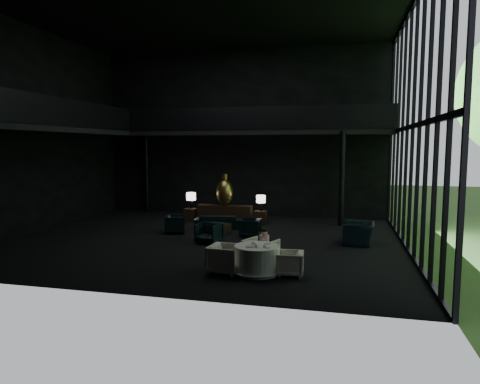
% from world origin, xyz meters
% --- Properties ---
extents(floor, '(14.00, 12.00, 0.02)m').
position_xyz_m(floor, '(0.00, 0.00, 0.00)').
color(floor, black).
rests_on(floor, ground).
extents(ceiling, '(14.00, 12.00, 0.02)m').
position_xyz_m(ceiling, '(0.00, 0.00, 8.00)').
color(ceiling, black).
rests_on(ceiling, ground).
extents(wall_back, '(14.00, 0.04, 8.00)m').
position_xyz_m(wall_back, '(0.00, 6.00, 4.00)').
color(wall_back, black).
rests_on(wall_back, ground).
extents(wall_front, '(14.00, 0.04, 8.00)m').
position_xyz_m(wall_front, '(0.00, -6.00, 4.00)').
color(wall_front, black).
rests_on(wall_front, ground).
extents(wall_left, '(0.04, 12.00, 8.00)m').
position_xyz_m(wall_left, '(-7.00, 0.00, 4.00)').
color(wall_left, black).
rests_on(wall_left, ground).
extents(curtain_wall, '(0.20, 12.00, 8.00)m').
position_xyz_m(curtain_wall, '(6.95, 0.00, 4.00)').
color(curtain_wall, black).
rests_on(curtain_wall, ground).
extents(mezzanine_left, '(2.00, 12.00, 0.25)m').
position_xyz_m(mezzanine_left, '(-6.00, 0.00, 4.00)').
color(mezzanine_left, black).
rests_on(mezzanine_left, wall_left).
extents(mezzanine_back, '(12.00, 2.00, 0.25)m').
position_xyz_m(mezzanine_back, '(1.00, 5.00, 4.00)').
color(mezzanine_back, black).
rests_on(mezzanine_back, wall_back).
extents(railing_left, '(0.06, 12.00, 1.00)m').
position_xyz_m(railing_left, '(-5.00, 0.00, 4.60)').
color(railing_left, black).
rests_on(railing_left, mezzanine_left).
extents(railing_back, '(12.00, 0.06, 1.00)m').
position_xyz_m(railing_back, '(1.00, 4.00, 4.60)').
color(railing_back, black).
rests_on(railing_back, mezzanine_back).
extents(column_nw, '(0.24, 0.24, 4.00)m').
position_xyz_m(column_nw, '(-5.00, 5.70, 2.00)').
color(column_nw, black).
rests_on(column_nw, floor).
extents(column_ne, '(0.24, 0.24, 4.00)m').
position_xyz_m(column_ne, '(4.80, 4.00, 2.00)').
color(column_ne, black).
rests_on(column_ne, floor).
extents(console, '(2.42, 0.55, 0.77)m').
position_xyz_m(console, '(-0.22, 3.52, 0.39)').
color(console, black).
rests_on(console, floor).
extents(bronze_urn, '(0.74, 0.74, 1.38)m').
position_xyz_m(bronze_urn, '(-0.22, 3.52, 1.36)').
color(bronze_urn, '#9F682B').
rests_on(bronze_urn, console).
extents(side_table_left, '(0.52, 0.52, 0.57)m').
position_xyz_m(side_table_left, '(-1.82, 3.51, 0.29)').
color(side_table_left, black).
rests_on(side_table_left, floor).
extents(table_lamp_left, '(0.43, 0.43, 0.71)m').
position_xyz_m(table_lamp_left, '(-1.82, 3.59, 1.08)').
color(table_lamp_left, black).
rests_on(table_lamp_left, side_table_left).
extents(side_table_right, '(0.51, 0.51, 0.56)m').
position_xyz_m(side_table_right, '(1.38, 3.60, 0.28)').
color(side_table_right, black).
rests_on(side_table_right, floor).
extents(table_lamp_right, '(0.40, 0.40, 0.68)m').
position_xyz_m(table_lamp_right, '(1.38, 3.66, 1.05)').
color(table_lamp_right, black).
rests_on(table_lamp_right, side_table_right).
extents(sofa, '(1.86, 0.80, 0.70)m').
position_xyz_m(sofa, '(-0.12, 2.17, 0.35)').
color(sofa, black).
rests_on(sofa, floor).
extents(lounge_armchair_west, '(0.90, 0.93, 0.77)m').
position_xyz_m(lounge_armchair_west, '(-1.48, 0.82, 0.38)').
color(lounge_armchair_west, black).
rests_on(lounge_armchair_west, floor).
extents(lounge_armchair_east, '(0.67, 0.71, 0.72)m').
position_xyz_m(lounge_armchair_east, '(1.51, 0.83, 0.36)').
color(lounge_armchair_east, black).
rests_on(lounge_armchair_east, floor).
extents(lounge_armchair_south, '(0.91, 0.87, 0.78)m').
position_xyz_m(lounge_armchair_south, '(0.33, -0.56, 0.39)').
color(lounge_armchair_south, black).
rests_on(lounge_armchair_south, floor).
extents(window_armchair, '(0.90, 1.32, 1.11)m').
position_xyz_m(window_armchair, '(5.40, 0.48, 0.56)').
color(window_armchair, black).
rests_on(window_armchair, floor).
extents(coffee_table, '(1.10, 1.10, 0.38)m').
position_xyz_m(coffee_table, '(0.12, 1.04, 0.19)').
color(coffee_table, black).
rests_on(coffee_table, floor).
extents(dining_table, '(1.36, 1.36, 0.75)m').
position_xyz_m(dining_table, '(2.64, -3.69, 0.33)').
color(dining_table, white).
rests_on(dining_table, floor).
extents(dining_chair_north, '(1.11, 1.08, 0.90)m').
position_xyz_m(dining_chair_north, '(2.60, -2.87, 0.45)').
color(dining_chair_north, '#C4B09B').
rests_on(dining_chair_north, floor).
extents(dining_chair_east, '(0.61, 0.65, 0.63)m').
position_xyz_m(dining_chair_east, '(3.52, -3.66, 0.32)').
color(dining_chair_east, beige).
rests_on(dining_chair_east, floor).
extents(dining_chair_west, '(0.89, 0.94, 0.90)m').
position_xyz_m(dining_chair_west, '(1.82, -3.83, 0.45)').
color(dining_chair_west, '#C4B59B').
rests_on(dining_chair_west, floor).
extents(child, '(0.28, 0.28, 0.60)m').
position_xyz_m(child, '(2.68, -2.76, 0.75)').
color(child, pink).
rests_on(child, dining_chair_north).
extents(plate_a, '(0.30, 0.30, 0.02)m').
position_xyz_m(plate_a, '(2.49, -3.86, 0.76)').
color(plate_a, white).
rests_on(plate_a, dining_table).
extents(plate_b, '(0.25, 0.25, 0.01)m').
position_xyz_m(plate_b, '(2.88, -3.41, 0.76)').
color(plate_b, white).
rests_on(plate_b, dining_table).
extents(saucer, '(0.19, 0.19, 0.01)m').
position_xyz_m(saucer, '(2.96, -3.87, 0.76)').
color(saucer, white).
rests_on(saucer, dining_table).
extents(coffee_cup, '(0.11, 0.11, 0.07)m').
position_xyz_m(coffee_cup, '(2.88, -3.86, 0.79)').
color(coffee_cup, white).
rests_on(coffee_cup, saucer).
extents(cereal_bowl, '(0.14, 0.14, 0.07)m').
position_xyz_m(cereal_bowl, '(2.53, -3.53, 0.79)').
color(cereal_bowl, white).
rests_on(cereal_bowl, dining_table).
extents(cream_pot, '(0.06, 0.06, 0.07)m').
position_xyz_m(cream_pot, '(2.66, -3.91, 0.79)').
color(cream_pot, '#99999E').
rests_on(cream_pot, dining_table).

